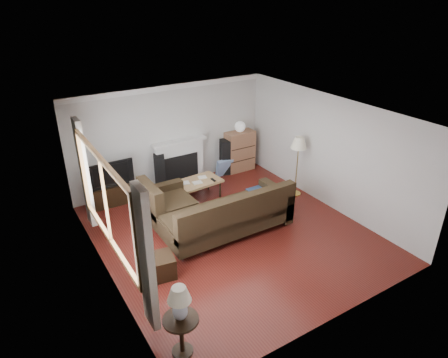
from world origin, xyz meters
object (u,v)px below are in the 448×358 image
floor_lamp (297,166)px  side_table (182,335)px  tv_stand (112,194)px  coffee_table (196,190)px  bookshelf (240,151)px  sectional_sofa (228,213)px

floor_lamp → side_table: floor_lamp is taller
tv_stand → side_table: (-0.49, -4.60, 0.06)m
coffee_table → floor_lamp: floor_lamp is taller
coffee_table → floor_lamp: (2.15, -1.02, 0.49)m
bookshelf → coffee_table: size_ratio=0.92×
sectional_sofa → side_table: 3.03m
sectional_sofa → floor_lamp: 2.36m
tv_stand → bookshelf: bookshelf is taller
bookshelf → coffee_table: bearing=-154.2°
tv_stand → floor_lamp: bearing=-25.6°
coffee_table → side_table: bearing=-125.0°
sectional_sofa → bookshelf: bearing=51.9°
sectional_sofa → floor_lamp: bearing=13.9°
coffee_table → side_table: side_table is taller
side_table → coffee_table: bearing=59.5°
bookshelf → side_table: size_ratio=1.79×
floor_lamp → side_table: size_ratio=2.40×
floor_lamp → side_table: 5.18m
tv_stand → bookshelf: (3.52, 0.03, 0.30)m
tv_stand → coffee_table: size_ratio=0.80×
bookshelf → sectional_sofa: bookshelf is taller
bookshelf → sectional_sofa: size_ratio=0.38×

